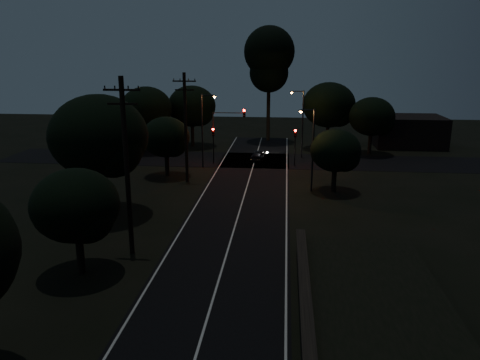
{
  "coord_description": "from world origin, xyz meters",
  "views": [
    {
      "loc": [
        3.49,
        -11.62,
        12.31
      ],
      "look_at": [
        0.0,
        24.0,
        2.5
      ],
      "focal_mm": 35.0,
      "sensor_mm": 36.0,
      "label": 1
    }
  ],
  "objects_px": {
    "utility_pole_mid": "(127,165)",
    "signal_mast": "(228,126)",
    "utility_pole_far": "(186,126)",
    "streetlight_c": "(311,144)",
    "signal_left": "(213,139)",
    "streetlight_b": "(301,119)",
    "streetlight_a": "(204,126)",
    "tall_pine": "(269,59)",
    "signal_right": "(295,140)",
    "car": "(259,155)"
  },
  "relations": [
    {
      "from": "streetlight_a",
      "to": "streetlight_c",
      "type": "bearing_deg",
      "value": -35.69
    },
    {
      "from": "signal_right",
      "to": "signal_left",
      "type": "bearing_deg",
      "value": 180.0
    },
    {
      "from": "streetlight_a",
      "to": "streetlight_b",
      "type": "distance_m",
      "value": 12.19
    },
    {
      "from": "signal_mast",
      "to": "car",
      "type": "distance_m",
      "value": 5.44
    },
    {
      "from": "utility_pole_far",
      "to": "signal_left",
      "type": "height_order",
      "value": "utility_pole_far"
    },
    {
      "from": "utility_pole_mid",
      "to": "signal_left",
      "type": "xyz_separation_m",
      "value": [
        1.4,
        24.99,
        -2.9
      ]
    },
    {
      "from": "utility_pole_far",
      "to": "car",
      "type": "distance_m",
      "value": 12.92
    },
    {
      "from": "utility_pole_mid",
      "to": "signal_mast",
      "type": "height_order",
      "value": "utility_pole_mid"
    },
    {
      "from": "streetlight_a",
      "to": "streetlight_c",
      "type": "height_order",
      "value": "streetlight_a"
    },
    {
      "from": "streetlight_a",
      "to": "streetlight_b",
      "type": "height_order",
      "value": "same"
    },
    {
      "from": "streetlight_c",
      "to": "streetlight_b",
      "type": "bearing_deg",
      "value": 92.14
    },
    {
      "from": "streetlight_a",
      "to": "signal_mast",
      "type": "bearing_deg",
      "value": 39.77
    },
    {
      "from": "utility_pole_mid",
      "to": "tall_pine",
      "type": "distance_m",
      "value": 41.01
    },
    {
      "from": "streetlight_b",
      "to": "signal_mast",
      "type": "bearing_deg",
      "value": -154.01
    },
    {
      "from": "signal_left",
      "to": "car",
      "type": "bearing_deg",
      "value": 22.32
    },
    {
      "from": "signal_left",
      "to": "streetlight_b",
      "type": "relative_size",
      "value": 0.51
    },
    {
      "from": "streetlight_b",
      "to": "car",
      "type": "bearing_deg",
      "value": -158.23
    },
    {
      "from": "signal_left",
      "to": "streetlight_b",
      "type": "distance_m",
      "value": 10.84
    },
    {
      "from": "signal_left",
      "to": "signal_right",
      "type": "bearing_deg",
      "value": 0.0
    },
    {
      "from": "signal_left",
      "to": "streetlight_c",
      "type": "height_order",
      "value": "streetlight_c"
    },
    {
      "from": "utility_pole_far",
      "to": "signal_mast",
      "type": "xyz_separation_m",
      "value": [
        3.09,
        7.99,
        -1.15
      ]
    },
    {
      "from": "signal_right",
      "to": "streetlight_a",
      "type": "distance_m",
      "value": 10.26
    },
    {
      "from": "signal_left",
      "to": "signal_mast",
      "type": "bearing_deg",
      "value": 0.13
    },
    {
      "from": "tall_pine",
      "to": "streetlight_c",
      "type": "distance_m",
      "value": 26.43
    },
    {
      "from": "tall_pine",
      "to": "streetlight_b",
      "type": "bearing_deg",
      "value": -68.62
    },
    {
      "from": "tall_pine",
      "to": "streetlight_c",
      "type": "xyz_separation_m",
      "value": [
        4.83,
        -25.0,
        -7.09
      ]
    },
    {
      "from": "utility_pole_mid",
      "to": "streetlight_c",
      "type": "height_order",
      "value": "utility_pole_mid"
    },
    {
      "from": "signal_left",
      "to": "streetlight_a",
      "type": "height_order",
      "value": "streetlight_a"
    },
    {
      "from": "utility_pole_mid",
      "to": "signal_mast",
      "type": "distance_m",
      "value": 25.22
    },
    {
      "from": "signal_mast",
      "to": "utility_pole_far",
      "type": "bearing_deg",
      "value": -111.11
    },
    {
      "from": "streetlight_a",
      "to": "streetlight_b",
      "type": "relative_size",
      "value": 1.0
    },
    {
      "from": "streetlight_b",
      "to": "utility_pole_mid",
      "type": "bearing_deg",
      "value": -111.3
    },
    {
      "from": "signal_left",
      "to": "streetlight_b",
      "type": "bearing_deg",
      "value": 22.05
    },
    {
      "from": "utility_pole_far",
      "to": "signal_mast",
      "type": "bearing_deg",
      "value": 68.89
    },
    {
      "from": "streetlight_b",
      "to": "utility_pole_far",
      "type": "bearing_deg",
      "value": -133.3
    },
    {
      "from": "utility_pole_far",
      "to": "streetlight_b",
      "type": "xyz_separation_m",
      "value": [
        11.31,
        12.0,
        -0.85
      ]
    },
    {
      "from": "utility_pole_far",
      "to": "streetlight_a",
      "type": "distance_m",
      "value": 6.1
    },
    {
      "from": "tall_pine",
      "to": "car",
      "type": "height_order",
      "value": "tall_pine"
    },
    {
      "from": "streetlight_a",
      "to": "streetlight_c",
      "type": "xyz_separation_m",
      "value": [
        11.14,
        -8.0,
        -0.29
      ]
    },
    {
      "from": "signal_mast",
      "to": "car",
      "type": "xyz_separation_m",
      "value": [
        3.38,
        2.08,
        -3.72
      ]
    },
    {
      "from": "signal_right",
      "to": "car",
      "type": "xyz_separation_m",
      "value": [
        -4.13,
        2.08,
        -2.22
      ]
    },
    {
      "from": "utility_pole_far",
      "to": "streetlight_a",
      "type": "xyz_separation_m",
      "value": [
        0.69,
        6.0,
        -0.85
      ]
    },
    {
      "from": "utility_pole_far",
      "to": "tall_pine",
      "type": "relative_size",
      "value": 0.66
    },
    {
      "from": "streetlight_c",
      "to": "utility_pole_mid",
      "type": "bearing_deg",
      "value": -128.26
    },
    {
      "from": "utility_pole_far",
      "to": "streetlight_c",
      "type": "distance_m",
      "value": 12.05
    },
    {
      "from": "signal_left",
      "to": "streetlight_c",
      "type": "distance_m",
      "value": 14.52
    },
    {
      "from": "tall_pine",
      "to": "signal_right",
      "type": "xyz_separation_m",
      "value": [
        3.6,
        -15.01,
        -8.61
      ]
    },
    {
      "from": "signal_left",
      "to": "signal_mast",
      "type": "relative_size",
      "value": 0.66
    },
    {
      "from": "signal_mast",
      "to": "streetlight_b",
      "type": "bearing_deg",
      "value": 25.99
    },
    {
      "from": "tall_pine",
      "to": "streetlight_a",
      "type": "height_order",
      "value": "tall_pine"
    }
  ]
}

